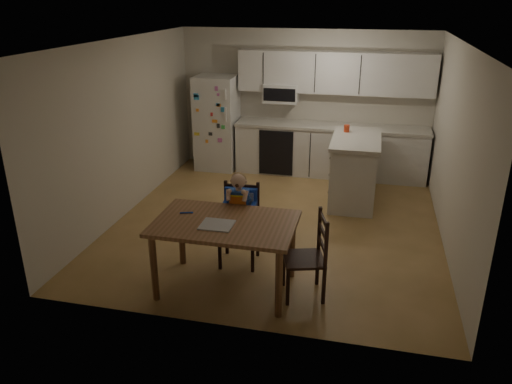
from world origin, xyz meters
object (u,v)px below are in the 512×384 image
at_px(dining_table, 225,231).
at_px(chair_booster, 240,208).
at_px(kitchen_island, 354,169).
at_px(chair_side, 313,250).
at_px(red_cup, 347,128).
at_px(refrigerator, 217,123).

distance_m(dining_table, chair_booster, 0.62).
bearing_deg(kitchen_island, chair_side, -96.00).
distance_m(chair_booster, chair_side, 1.10).
relative_size(red_cup, chair_side, 0.12).
bearing_deg(chair_side, kitchen_island, 157.27).
distance_m(red_cup, chair_side, 3.17).
height_order(refrigerator, red_cup, refrigerator).
distance_m(dining_table, chair_side, 0.96).
height_order(red_cup, chair_booster, chair_booster).
relative_size(kitchen_island, chair_side, 1.46).
distance_m(refrigerator, chair_booster, 3.61).
xyz_separation_m(red_cup, dining_table, (-1.06, -3.20, -0.38)).
bearing_deg(kitchen_island, chair_booster, -118.69).
relative_size(kitchen_island, chair_booster, 1.20).
height_order(red_cup, chair_side, red_cup).
bearing_deg(chair_side, chair_booster, -136.53).
bearing_deg(dining_table, chair_side, 4.70).
bearing_deg(refrigerator, red_cup, -18.07).
height_order(dining_table, chair_booster, chair_booster).
height_order(red_cup, dining_table, red_cup).
bearing_deg(red_cup, chair_side, -92.24).
distance_m(kitchen_island, red_cup, 0.67).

